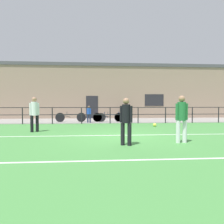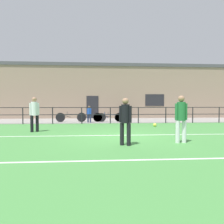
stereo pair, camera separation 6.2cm
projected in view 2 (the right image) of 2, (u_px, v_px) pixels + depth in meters
ground at (120, 137)px, 9.33m from camera, size 60.00×44.00×0.04m
field_line_touchline at (119, 135)px, 9.70m from camera, size 36.00×0.11×0.00m
field_line_hash at (137, 160)px, 5.50m from camera, size 36.00×0.11×0.00m
pavement_strip at (108, 120)px, 17.80m from camera, size 48.00×5.00×0.02m
perimeter_fence at (110, 113)px, 15.28m from camera, size 36.07×0.07×1.15m
clubhouse_facade at (106, 91)px, 21.38m from camera, size 28.00×2.56×5.17m
player_goalkeeper at (125, 119)px, 7.36m from camera, size 0.41×0.28×1.61m
player_striker at (34, 112)px, 10.81m from camera, size 0.44×0.30×1.74m
player_winger at (181, 116)px, 7.82m from camera, size 0.47×0.30×1.71m
soccer_ball_match at (155, 125)px, 13.23m from camera, size 0.22×0.22×0.22m
spectator_child at (89, 113)px, 15.81m from camera, size 0.32×0.21×1.22m
bicycle_parked_0 at (71, 117)px, 16.27m from camera, size 2.27×0.04×0.78m
bicycle_parked_1 at (108, 117)px, 16.48m from camera, size 2.28×0.04×0.74m
bicycle_parked_2 at (112, 117)px, 16.50m from camera, size 2.19×0.04×0.75m
bicycle_parked_3 at (109, 117)px, 16.48m from camera, size 2.32×0.04×0.77m
trash_bin_0 at (124, 113)px, 19.30m from camera, size 0.59×0.50×1.09m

